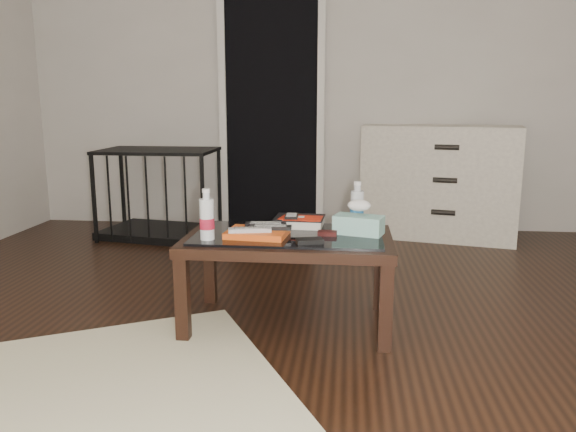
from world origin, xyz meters
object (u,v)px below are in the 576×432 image
object	(u,v)px
dresser	(439,182)
water_bottle_right	(357,205)
textbook	(299,221)
coffee_table	(288,246)
water_bottle_left	(207,214)
tissue_box	(359,225)
pet_crate	(161,208)

from	to	relation	value
dresser	water_bottle_right	distance (m)	1.93
water_bottle_right	textbook	bearing A→B (deg)	175.60
coffee_table	textbook	bearing A→B (deg)	77.71
coffee_table	dresser	xyz separation A→B (m)	(1.02, 1.96, 0.05)
coffee_table	textbook	xyz separation A→B (m)	(0.04, 0.18, 0.09)
dresser	water_bottle_left	world-z (taller)	dresser
water_bottle_right	coffee_table	bearing A→B (deg)	-155.02
textbook	water_bottle_left	world-z (taller)	water_bottle_left
coffee_table	water_bottle_left	world-z (taller)	water_bottle_left
water_bottle_right	tissue_box	bearing A→B (deg)	-86.23
textbook	water_bottle_right	xyz separation A→B (m)	(0.29, -0.02, 0.10)
dresser	tissue_box	distance (m)	2.04
dresser	tissue_box	bearing A→B (deg)	-96.70
pet_crate	dresser	bearing A→B (deg)	15.91
water_bottle_right	pet_crate	bearing A→B (deg)	134.88
pet_crate	water_bottle_left	xyz separation A→B (m)	(0.88, -1.88, 0.35)
pet_crate	water_bottle_left	size ratio (longest dim) A/B	4.16
coffee_table	pet_crate	bearing A→B (deg)	125.60
textbook	tissue_box	bearing A→B (deg)	-23.22
dresser	textbook	size ratio (longest dim) A/B	5.12
pet_crate	water_bottle_left	world-z (taller)	pet_crate
dresser	pet_crate	size ratio (longest dim) A/B	1.29
pet_crate	water_bottle_right	bearing A→B (deg)	-35.03
coffee_table	water_bottle_right	size ratio (longest dim) A/B	4.20
coffee_table	tissue_box	xyz separation A→B (m)	(0.34, 0.03, 0.11)
pet_crate	water_bottle_right	size ratio (longest dim) A/B	4.16
textbook	tissue_box	world-z (taller)	tissue_box
water_bottle_right	tissue_box	size ratio (longest dim) A/B	1.03
water_bottle_left	tissue_box	world-z (taller)	water_bottle_left
water_bottle_left	tissue_box	size ratio (longest dim) A/B	1.03
dresser	textbook	bearing A→B (deg)	-106.11
pet_crate	tissue_box	size ratio (longest dim) A/B	4.31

